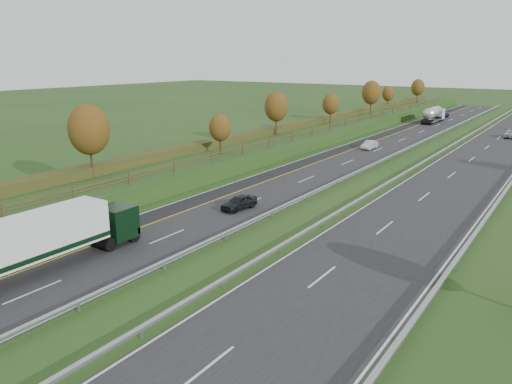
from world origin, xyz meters
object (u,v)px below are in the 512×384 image
car_dark_near (239,202)px  car_small_far (442,114)px  road_tanker (433,114)px  car_silver_mid (370,145)px  car_oncoming (512,134)px  box_lorry (32,242)px

car_dark_near → car_small_far: size_ratio=0.72×
road_tanker → car_silver_mid: 40.46m
car_dark_near → car_small_far: car_small_far is taller
road_tanker → car_oncoming: 23.45m
box_lorry → car_dark_near: (2.70, 19.78, -1.61)m
car_small_far → road_tanker: bearing=-87.6°
box_lorry → car_oncoming: (18.18, 83.69, -1.60)m
car_dark_near → car_small_far: 90.07m
road_tanker → car_oncoming: size_ratio=2.25×
box_lorry → car_dark_near: size_ratio=4.06×
box_lorry → car_small_far: 109.80m
car_dark_near → car_small_far: (-3.25, 90.01, 0.13)m
car_small_far → car_oncoming: bearing=-55.5°
road_tanker → car_dark_near: 78.90m
car_dark_near → car_oncoming: size_ratio=0.80×
box_lorry → car_oncoming: size_ratio=3.27×
road_tanker → car_small_far: 11.23m
car_oncoming → road_tanker: bearing=-44.1°
road_tanker → car_oncoming: (18.03, -14.95, -1.13)m
car_silver_mid → car_oncoming: size_ratio=0.81×
car_silver_mid → car_oncoming: car_oncoming is taller
car_small_far → car_oncoming: car_small_far is taller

